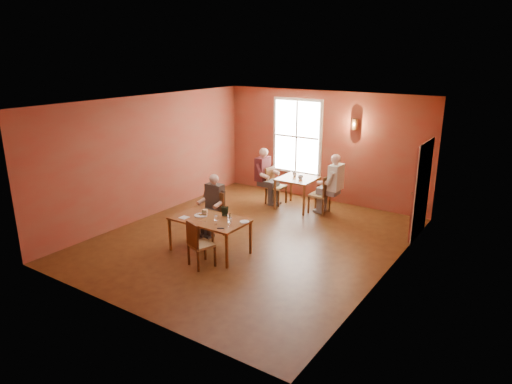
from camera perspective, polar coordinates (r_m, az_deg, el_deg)
The scene contains 30 objects.
ground at distance 10.13m, azimuth -0.63°, elevation -5.96°, with size 6.00×7.00×0.01m, color brown.
wall_back at distance 12.61m, azimuth 8.41°, elevation 5.64°, with size 6.00×0.04×3.00m, color brown.
wall_front at distance 7.17m, azimuth -16.71°, elevation -3.81°, with size 6.00×0.04×3.00m, color brown.
wall_left at distance 11.56m, azimuth -13.06°, elevation 4.33°, with size 0.04×7.00×3.00m, color brown.
wall_right at distance 8.39m, azimuth 16.50°, elevation -0.76°, with size 0.04×7.00×3.00m, color brown.
ceiling at distance 9.37m, azimuth -0.69°, elevation 11.16°, with size 6.00×7.00×0.04m, color white.
window at distance 12.88m, azimuth 5.12°, elevation 6.91°, with size 1.36×0.10×1.96m, color white.
door at distance 10.66m, azimuth 19.80°, elevation 0.18°, with size 0.12×1.04×2.10m, color maroon.
wall_sconce at distance 12.05m, azimuth 12.24°, elevation 8.28°, with size 0.16×0.16×0.28m, color brown.
main_table at distance 9.45m, azimuth -5.79°, elevation -5.42°, with size 1.56×0.88×0.73m, color brown, non-canonical shape.
chair_diner_main at distance 10.16m, azimuth -5.67°, elevation -2.94°, with size 0.44×0.44×1.00m, color #582F1B, non-canonical shape.
diner_main at distance 10.08m, azimuth -5.81°, elevation -2.12°, with size 0.53×0.53×1.33m, color #3F271F, non-canonical shape.
chair_empty at distance 8.84m, azimuth -6.86°, elevation -6.42°, with size 0.41×0.41×0.92m, color #3C2015, non-canonical shape.
plate_food at distance 9.49m, azimuth -6.92°, elevation -2.87°, with size 0.27×0.27×0.03m, color white.
sandwich at distance 9.47m, azimuth -6.40°, elevation -2.63°, with size 0.09×0.09×0.11m, color tan.
goblet_a at distance 9.09m, azimuth -3.37°, elevation -3.18°, with size 0.07×0.07×0.18m, color white, non-canonical shape.
goblet_b at distance 8.88m, azimuth -3.29°, elevation -3.68°, with size 0.08×0.08×0.19m, color white, non-canonical shape.
goblet_c at distance 8.96m, azimuth -4.98°, elevation -3.47°, with size 0.08×0.08×0.20m, color white, non-canonical shape.
menu_stand at distance 9.39m, azimuth -3.91°, elevation -2.42°, with size 0.13×0.06×0.21m, color black.
knife at distance 9.17m, azimuth -6.77°, elevation -3.69°, with size 0.21×0.02×0.00m, color silver.
napkin at distance 9.44m, azimuth -8.97°, elevation -3.16°, with size 0.18×0.18×0.01m, color white.
side_plate at distance 9.08m, azimuth -1.45°, elevation -3.74°, with size 0.19×0.19×0.01m, color white.
sunglasses at distance 8.78m, azimuth -4.44°, elevation -4.54°, with size 0.13×0.04×0.02m, color black.
second_table at distance 12.06m, azimuth 5.16°, elevation -0.12°, with size 0.93×0.93×0.82m, color brown, non-canonical shape.
chair_diner_white at distance 11.75m, azimuth 7.95°, elevation -0.23°, with size 0.44×0.44×1.00m, color brown, non-canonical shape.
diner_white at distance 11.67m, azimuth 8.13°, elevation 0.93°, with size 0.60×0.60×1.51m, color silver, non-canonical shape.
chair_diner_maroon at distance 12.34m, azimuth 2.53°, elevation 0.78°, with size 0.44×0.44×1.00m, color #53341C, non-canonical shape.
diner_maroon at distance 12.29m, azimuth 2.43°, elevation 1.84°, with size 0.59×0.59×1.47m, color maroon, non-canonical shape.
cup_a at distance 11.82m, azimuth 5.57°, elevation 1.85°, with size 0.13×0.13×0.10m, color silver.
cup_b at distance 12.11m, azimuth 4.83°, elevation 2.25°, with size 0.11×0.11×0.10m, color white.
Camera 1 is at (5.27, -7.68, 3.98)m, focal length 32.00 mm.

